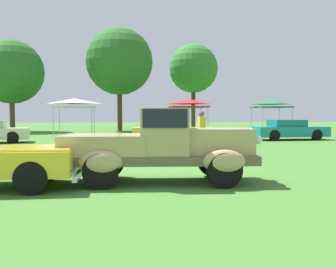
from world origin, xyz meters
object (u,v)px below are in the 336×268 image
Objects in this scene: show_car_teal at (289,130)px; canopy_tent_left_field at (75,102)px; canopy_tent_center_field at (188,103)px; canopy_tent_right_field at (271,103)px; spectator_near_truck at (201,131)px; feature_pickup_truck at (161,145)px; show_car_yellow at (172,131)px.

canopy_tent_left_field is (-13.53, 6.65, 1.82)m from show_car_teal.
canopy_tent_center_field and canopy_tent_right_field have the same top height.
feature_pickup_truck is at bearing -110.98° from spectator_near_truck.
show_car_yellow is 1.70× the size of canopy_tent_right_field.
canopy_tent_left_field and canopy_tent_right_field have the same top height.
feature_pickup_truck is 0.98× the size of show_car_yellow.
show_car_teal is 15.19m from canopy_tent_left_field.
show_car_yellow is 1.66× the size of canopy_tent_center_field.
show_car_yellow is 7.43m from canopy_tent_center_field.
feature_pickup_truck is 1.63× the size of canopy_tent_center_field.
spectator_near_truck reaches higher than show_car_teal.
feature_pickup_truck is 6.36m from spectator_near_truck.
canopy_tent_center_field is (1.92, 13.37, 1.51)m from spectator_near_truck.
canopy_tent_right_field is at bearing 1.21° from canopy_tent_center_field.
show_car_teal is 2.69× the size of spectator_near_truck.
feature_pickup_truck is at bearing -77.72° from canopy_tent_left_field.
show_car_yellow is 1.02× the size of show_car_teal.
canopy_tent_center_field is at bearing -1.83° from canopy_tent_left_field.
canopy_tent_left_field is at bearing 153.84° from show_car_teal.
show_car_teal is 8.35m from canopy_tent_center_field.
show_car_teal is at bearing -51.50° from canopy_tent_center_field.
spectator_near_truck is 0.62× the size of canopy_tent_right_field.
spectator_near_truck is at bearing -98.18° from canopy_tent_center_field.
show_car_teal is at bearing 45.01° from spectator_near_truck.
show_car_teal is 1.63× the size of canopy_tent_center_field.
show_car_teal is 9.90m from spectator_near_truck.
spectator_near_truck is 0.61× the size of canopy_tent_center_field.
feature_pickup_truck reaches higher than show_car_teal.
show_car_teal is 1.68× the size of canopy_tent_right_field.
canopy_tent_right_field is at bearing 60.78° from feature_pickup_truck.
canopy_tent_left_field is at bearing 102.28° from feature_pickup_truck.
feature_pickup_truck is 12.61m from show_car_yellow.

